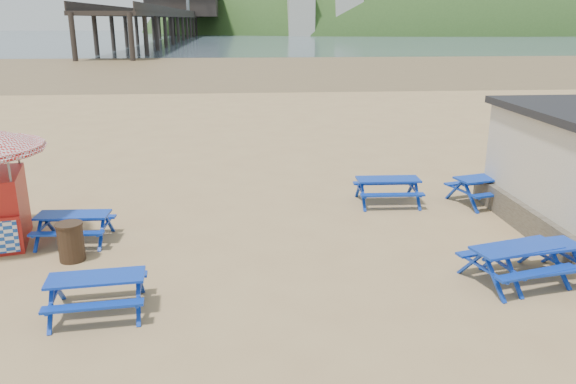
{
  "coord_description": "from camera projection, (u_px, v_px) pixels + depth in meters",
  "views": [
    {
      "loc": [
        -0.34,
        -12.36,
        5.3
      ],
      "look_at": [
        0.84,
        1.5,
        1.0
      ],
      "focal_mm": 35.0,
      "sensor_mm": 36.0,
      "label": 1
    }
  ],
  "objects": [
    {
      "name": "ground",
      "position": [
        258.0,
        251.0,
        13.36
      ],
      "size": [
        400.0,
        400.0,
        0.0
      ],
      "primitive_type": "plane",
      "color": "tan",
      "rests_on": "ground"
    },
    {
      "name": "wet_sand",
      "position": [
        242.0,
        66.0,
        65.72
      ],
      "size": [
        400.0,
        400.0,
        0.0
      ],
      "primitive_type": "plane",
      "color": "olive",
      "rests_on": "ground"
    },
    {
      "name": "sea",
      "position": [
        240.0,
        37.0,
        175.19
      ],
      "size": [
        400.0,
        400.0,
        0.0
      ],
      "primitive_type": "plane",
      "color": "#435460",
      "rests_on": "ground"
    },
    {
      "name": "picnic_table_blue_a",
      "position": [
        74.0,
        228.0,
        13.86
      ],
      "size": [
        1.79,
        1.46,
        0.73
      ],
      "rotation": [
        0.0,
        0.0,
        -0.04
      ],
      "color": "#1646B1",
      "rests_on": "ground"
    },
    {
      "name": "picnic_table_blue_b",
      "position": [
        388.0,
        191.0,
        16.73
      ],
      "size": [
        1.9,
        1.55,
        0.78
      ],
      "rotation": [
        0.0,
        0.0,
        -0.03
      ],
      "color": "#1646B1",
      "rests_on": "ground"
    },
    {
      "name": "picnic_table_blue_c",
      "position": [
        486.0,
        190.0,
        16.78
      ],
      "size": [
        2.27,
        2.01,
        0.81
      ],
      "rotation": [
        0.0,
        0.0,
        0.26
      ],
      "color": "#1646B1",
      "rests_on": "ground"
    },
    {
      "name": "picnic_table_blue_d",
      "position": [
        98.0,
        294.0,
        10.49
      ],
      "size": [
        1.89,
        1.59,
        0.74
      ],
      "rotation": [
        0.0,
        0.0,
        0.1
      ],
      "color": "#1646B1",
      "rests_on": "ground"
    },
    {
      "name": "picnic_table_blue_e",
      "position": [
        515.0,
        264.0,
        11.73
      ],
      "size": [
        2.21,
        1.95,
        0.79
      ],
      "rotation": [
        0.0,
        0.0,
        0.26
      ],
      "color": "#1646B1",
      "rests_on": "ground"
    },
    {
      "name": "picnic_table_blue_f",
      "position": [
        536.0,
        262.0,
        11.83
      ],
      "size": [
        2.07,
        1.78,
        0.78
      ],
      "rotation": [
        0.0,
        0.0,
        0.17
      ],
      "color": "#1646B1",
      "rests_on": "ground"
    },
    {
      "name": "litter_bin",
      "position": [
        71.0,
        242.0,
        12.75
      ],
      "size": [
        0.61,
        0.61,
        0.9
      ],
      "color": "#382418",
      "rests_on": "ground"
    },
    {
      "name": "pier",
      "position": [
        183.0,
        18.0,
        179.95
      ],
      "size": [
        24.0,
        220.0,
        39.29
      ],
      "color": "black",
      "rests_on": "ground"
    },
    {
      "name": "headland_town",
      "position": [
        449.0,
        56.0,
        242.23
      ],
      "size": [
        264.0,
        144.0,
        108.0
      ],
      "color": "#2D4C1E",
      "rests_on": "ground"
    }
  ]
}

